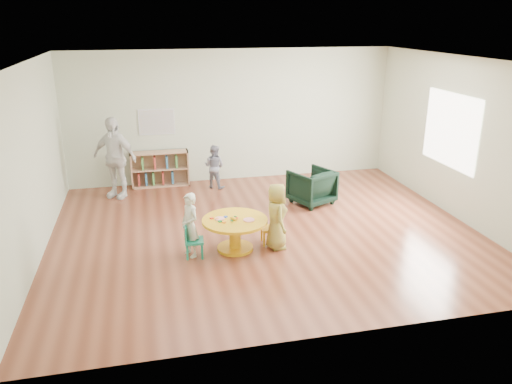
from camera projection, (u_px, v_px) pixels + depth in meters
room at (266, 120)px, 7.78m from camera, size 7.10×7.00×2.80m
activity_table at (235, 229)px, 7.64m from camera, size 1.00×1.00×0.55m
kid_chair_left at (192, 240)px, 7.43m from camera, size 0.30×0.30×0.51m
kid_chair_right at (272, 227)px, 7.89m from camera, size 0.28×0.28×0.50m
bookshelf at (159, 169)px, 10.58m from camera, size 1.20×0.30×0.75m
alphabet_poster at (157, 122)px, 10.37m from camera, size 0.74×0.01×0.54m
armchair at (312, 187)px, 9.56m from camera, size 0.96×0.97×0.67m
child_left at (190, 225)px, 7.39m from camera, size 0.36×0.43×0.99m
child_right at (276, 216)px, 7.65m from camera, size 0.34×0.52×1.05m
toddler at (214, 166)px, 10.41m from camera, size 0.57×0.54×0.92m
adult_caretaker at (114, 158)px, 9.77m from camera, size 1.01×0.83×1.61m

